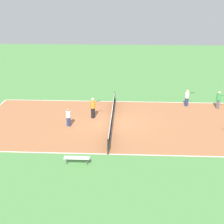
% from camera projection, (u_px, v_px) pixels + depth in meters
% --- Properties ---
extents(ground_plane, '(80.00, 80.00, 0.00)m').
position_uv_depth(ground_plane, '(112.00, 123.00, 24.19)').
color(ground_plane, '#518E47').
extents(court_surface, '(10.31, 20.68, 0.02)m').
position_uv_depth(court_surface, '(112.00, 123.00, 24.19)').
color(court_surface, '#AD6B42').
rests_on(court_surface, ground_plane).
extents(tennis_net, '(10.11, 0.10, 0.97)m').
position_uv_depth(tennis_net, '(112.00, 117.00, 24.01)').
color(tennis_net, black).
rests_on(tennis_net, court_surface).
extents(bench, '(0.36, 1.51, 0.45)m').
position_uv_depth(bench, '(77.00, 158.00, 18.17)').
color(bench, silver).
rests_on(bench, ground_plane).
extents(player_far_white, '(0.50, 0.50, 1.39)m').
position_uv_depth(player_far_white, '(68.00, 116.00, 23.29)').
color(player_far_white, navy).
rests_on(player_far_white, court_surface).
extents(player_center_orange, '(0.91, 0.88, 1.70)m').
position_uv_depth(player_center_orange, '(93.00, 106.00, 24.77)').
color(player_center_orange, black).
rests_on(player_center_orange, court_surface).
extents(player_far_green, '(0.51, 0.98, 1.55)m').
position_uv_depth(player_far_green, '(219.00, 99.00, 26.87)').
color(player_far_green, '#4C4C51').
rests_on(player_far_green, court_surface).
extents(player_near_white, '(0.77, 0.97, 1.49)m').
position_uv_depth(player_near_white, '(187.00, 97.00, 27.51)').
color(player_near_white, navy).
rests_on(player_near_white, court_surface).
extents(tennis_ball_right_alley, '(0.07, 0.07, 0.07)m').
position_uv_depth(tennis_ball_right_alley, '(78.00, 130.00, 22.85)').
color(tennis_ball_right_alley, '#CCE033').
rests_on(tennis_ball_right_alley, court_surface).
extents(tennis_ball_far_baseline, '(0.07, 0.07, 0.07)m').
position_uv_depth(tennis_ball_far_baseline, '(77.00, 119.00, 24.78)').
color(tennis_ball_far_baseline, '#CCE033').
rests_on(tennis_ball_far_baseline, court_surface).
extents(tennis_ball_near_net, '(0.07, 0.07, 0.07)m').
position_uv_depth(tennis_ball_near_net, '(99.00, 126.00, 23.50)').
color(tennis_ball_near_net, '#CCE033').
rests_on(tennis_ball_near_net, court_surface).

